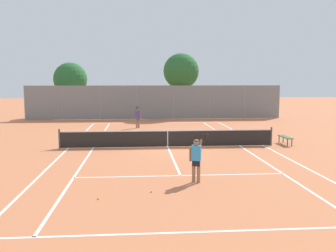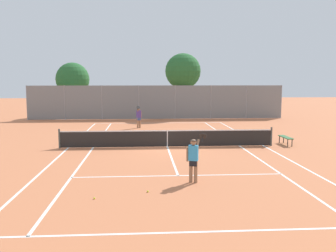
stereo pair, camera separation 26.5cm
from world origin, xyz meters
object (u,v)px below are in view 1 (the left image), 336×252
(loose_tennis_ball_2, at_px, (199,138))
(tree_behind_left, at_px, (71,80))
(tennis_net, at_px, (168,138))
(courtside_bench, at_px, (285,137))
(player_near_side, at_px, (196,157))
(tree_behind_right, at_px, (182,72))
(loose_tennis_ball_1, at_px, (109,144))
(loose_tennis_ball_3, at_px, (98,198))
(loose_tennis_ball_4, at_px, (151,191))
(player_far_left, at_px, (138,116))
(loose_tennis_ball_0, at_px, (139,136))

(loose_tennis_ball_2, distance_m, tree_behind_left, 19.67)
(tennis_net, xyz_separation_m, courtside_bench, (6.90, 0.28, -0.10))
(player_near_side, bearing_deg, tree_behind_right, 84.62)
(tennis_net, bearing_deg, loose_tennis_ball_1, 160.39)
(player_near_side, distance_m, loose_tennis_ball_3, 3.89)
(loose_tennis_ball_4, relative_size, tree_behind_right, 0.01)
(tennis_net, height_order, loose_tennis_ball_2, tennis_net)
(player_far_left, xyz_separation_m, loose_tennis_ball_3, (-1.22, -17.70, -0.89))
(loose_tennis_ball_3, height_order, loose_tennis_ball_4, same)
(player_far_left, distance_m, loose_tennis_ball_4, 17.12)
(loose_tennis_ball_2, distance_m, loose_tennis_ball_4, 12.03)
(loose_tennis_ball_0, height_order, loose_tennis_ball_1, same)
(loose_tennis_ball_3, height_order, tree_behind_left, tree_behind_left)
(tree_behind_left, bearing_deg, loose_tennis_ball_0, -64.93)
(loose_tennis_ball_3, relative_size, tree_behind_right, 0.01)
(loose_tennis_ball_4, bearing_deg, tree_behind_right, 81.13)
(tennis_net, relative_size, tree_behind_right, 1.87)
(tree_behind_left, relative_size, tree_behind_right, 0.87)
(player_near_side, distance_m, loose_tennis_ball_0, 11.72)
(tree_behind_left, bearing_deg, loose_tennis_ball_4, -74.99)
(tennis_net, relative_size, loose_tennis_ball_3, 181.82)
(loose_tennis_ball_0, relative_size, tree_behind_left, 0.01)
(player_far_left, height_order, loose_tennis_ball_1, player_far_left)
(loose_tennis_ball_0, relative_size, tree_behind_right, 0.01)
(player_near_side, xyz_separation_m, tree_behind_left, (-9.05, 26.39, 2.81))
(loose_tennis_ball_3, distance_m, courtside_bench, 13.60)
(loose_tennis_ball_1, distance_m, tree_behind_right, 17.43)
(loose_tennis_ball_0, relative_size, loose_tennis_ball_1, 1.00)
(player_near_side, height_order, player_far_left, same)
(loose_tennis_ball_0, height_order, loose_tennis_ball_4, same)
(tennis_net, distance_m, loose_tennis_ball_2, 3.78)
(loose_tennis_ball_2, bearing_deg, player_far_left, 125.26)
(loose_tennis_ball_3, bearing_deg, loose_tennis_ball_1, 92.58)
(player_far_left, distance_m, loose_tennis_ball_1, 7.61)
(loose_tennis_ball_4, xyz_separation_m, courtside_bench, (8.12, 8.80, 0.38))
(loose_tennis_ball_2, height_order, tree_behind_left, tree_behind_left)
(tennis_net, bearing_deg, loose_tennis_ball_4, -98.09)
(tree_behind_right, bearing_deg, loose_tennis_ball_3, -102.27)
(loose_tennis_ball_1, relative_size, tree_behind_left, 0.01)
(loose_tennis_ball_0, xyz_separation_m, tree_behind_left, (-6.97, 14.89, 3.70))
(tree_behind_right, bearing_deg, loose_tennis_ball_0, -108.87)
(loose_tennis_ball_1, distance_m, tree_behind_left, 18.90)
(player_far_left, bearing_deg, player_near_side, -82.35)
(player_far_left, bearing_deg, tree_behind_right, 61.94)
(player_far_left, bearing_deg, loose_tennis_ball_3, -93.96)
(tennis_net, distance_m, tree_behind_right, 17.58)
(loose_tennis_ball_1, relative_size, loose_tennis_ball_2, 1.00)
(player_near_side, relative_size, loose_tennis_ball_3, 26.88)
(loose_tennis_ball_0, bearing_deg, tennis_net, -68.38)
(player_far_left, bearing_deg, loose_tennis_ball_2, -54.74)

